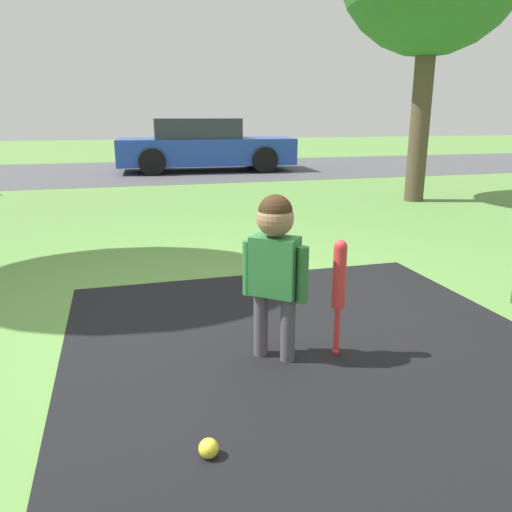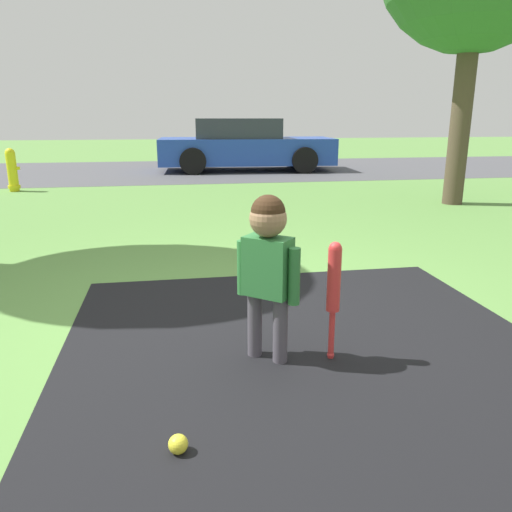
# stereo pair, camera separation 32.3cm
# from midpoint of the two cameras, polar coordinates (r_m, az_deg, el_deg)

# --- Properties ---
(ground_plane) EXTENTS (60.00, 60.00, 0.00)m
(ground_plane) POSITION_cam_midpoint_polar(r_m,az_deg,el_deg) (3.57, -0.46, -7.46)
(ground_plane) COLOR #5B8C42
(street_strip) EXTENTS (40.00, 6.00, 0.01)m
(street_strip) POSITION_cam_midpoint_polar(r_m,az_deg,el_deg) (13.79, -7.54, 9.70)
(street_strip) COLOR #4C4C51
(street_strip) RESTS_ON ground
(child) EXTENTS (0.33, 0.29, 0.99)m
(child) POSITION_cam_midpoint_polar(r_m,az_deg,el_deg) (2.82, 4.64, 0.01)
(child) COLOR #4C4751
(child) RESTS_ON ground
(baseball_bat) EXTENTS (0.08, 0.08, 0.72)m
(baseball_bat) POSITION_cam_midpoint_polar(r_m,az_deg,el_deg) (2.93, 12.02, -3.26)
(baseball_bat) COLOR red
(baseball_bat) RESTS_ON ground
(sports_ball) EXTENTS (0.09, 0.09, 0.09)m
(sports_ball) POSITION_cam_midpoint_polar(r_m,az_deg,el_deg) (2.29, -4.65, -20.77)
(sports_ball) COLOR yellow
(sports_ball) RESTS_ON ground
(fire_hydrant) EXTENTS (0.26, 0.23, 0.82)m
(fire_hydrant) POSITION_cam_midpoint_polar(r_m,az_deg,el_deg) (10.72, -25.33, 8.82)
(fire_hydrant) COLOR yellow
(fire_hydrant) RESTS_ON ground
(parked_car) EXTENTS (4.65, 2.15, 1.35)m
(parked_car) POSITION_cam_midpoint_polar(r_m,az_deg,el_deg) (13.56, -0.64, 12.45)
(parked_car) COLOR #2347AD
(parked_car) RESTS_ON ground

